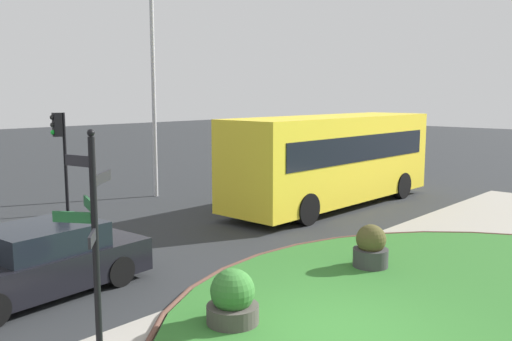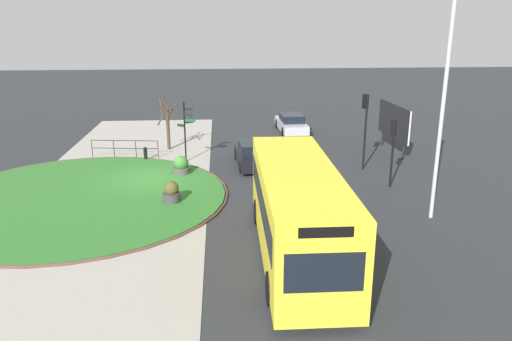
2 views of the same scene
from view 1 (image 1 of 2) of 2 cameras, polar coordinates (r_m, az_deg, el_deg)
The scene contains 8 objects.
ground at distance 9.52m, azimuth 8.12°, elevation -16.88°, with size 120.00×120.00×0.00m, color #282B2D.
signpost_directional at distance 7.74m, azimuth -16.62°, elevation -6.80°, with size 0.93×1.08×3.54m.
bus_yellow at distance 19.77m, azimuth 8.00°, elevation 1.30°, with size 9.47×2.70×3.23m.
car_near_lane at distance 11.89m, azimuth -21.75°, elevation -8.90°, with size 4.46×2.15×1.40m.
traffic_light_far at distance 19.13m, azimuth -19.76°, elevation 3.01°, with size 0.49×0.30×3.40m.
lamppost_tall at distance 21.68m, azimuth -10.69°, elevation 10.29°, with size 0.32×0.32×9.27m.
planter_near_signpost at distance 12.82m, azimuth 11.87°, elevation -8.07°, with size 0.80×0.80×1.07m.
planter_kerbside at distance 9.61m, azimuth -2.45°, elevation -13.52°, with size 0.90×0.90×1.05m.
Camera 1 is at (-7.21, -4.78, 3.98)m, focal length 38.37 mm.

